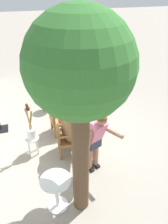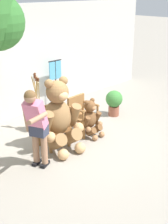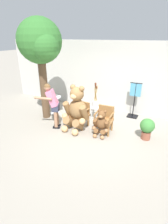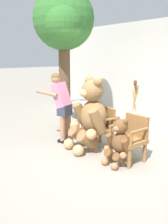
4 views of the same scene
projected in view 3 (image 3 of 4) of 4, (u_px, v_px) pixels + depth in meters
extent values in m
plane|color=gray|center=(86.00, 134.00, 5.72)|extent=(60.00, 60.00, 0.00)
cube|color=beige|center=(112.00, 77.00, 7.13)|extent=(10.00, 0.16, 2.80)
cube|color=olive|center=(80.00, 116.00, 6.05)|extent=(0.61, 0.58, 0.07)
cylinder|color=olive|center=(71.00, 122.00, 6.09)|extent=(0.07, 0.07, 0.37)
cylinder|color=olive|center=(82.00, 126.00, 5.86)|extent=(0.07, 0.07, 0.37)
cylinder|color=olive|center=(78.00, 118.00, 6.41)|extent=(0.07, 0.07, 0.37)
cylinder|color=olive|center=(88.00, 121.00, 6.18)|extent=(0.07, 0.07, 0.37)
cube|color=olive|center=(83.00, 107.00, 6.13)|extent=(0.52, 0.12, 0.42)
cylinder|color=olive|center=(73.00, 108.00, 6.07)|extent=(0.11, 0.48, 0.06)
cylinder|color=olive|center=(70.00, 112.00, 5.95)|extent=(0.05, 0.05, 0.22)
cylinder|color=olive|center=(86.00, 111.00, 5.82)|extent=(0.11, 0.48, 0.06)
cylinder|color=olive|center=(82.00, 116.00, 5.70)|extent=(0.05, 0.05, 0.22)
cube|color=olive|center=(104.00, 121.00, 5.69)|extent=(0.59, 0.55, 0.07)
cylinder|color=olive|center=(95.00, 128.00, 5.68)|extent=(0.07, 0.07, 0.37)
cylinder|color=olive|center=(108.00, 131.00, 5.52)|extent=(0.07, 0.07, 0.37)
cylinder|color=olive|center=(99.00, 123.00, 6.04)|extent=(0.07, 0.07, 0.37)
cylinder|color=olive|center=(112.00, 125.00, 5.87)|extent=(0.07, 0.07, 0.37)
cube|color=olive|center=(106.00, 111.00, 5.78)|extent=(0.52, 0.09, 0.42)
cylinder|color=olive|center=(97.00, 113.00, 5.67)|extent=(0.08, 0.48, 0.06)
cylinder|color=olive|center=(94.00, 118.00, 5.54)|extent=(0.05, 0.05, 0.22)
cylinder|color=olive|center=(112.00, 115.00, 5.49)|extent=(0.08, 0.48, 0.06)
cylinder|color=olive|center=(110.00, 121.00, 5.36)|extent=(0.05, 0.05, 0.22)
ellipsoid|color=olive|center=(78.00, 109.00, 5.83)|extent=(0.67, 0.59, 0.72)
sphere|color=olive|center=(77.00, 94.00, 5.58)|extent=(0.45, 0.45, 0.45)
ellipsoid|color=tan|center=(73.00, 97.00, 5.45)|extent=(0.23, 0.19, 0.17)
sphere|color=black|center=(73.00, 96.00, 5.44)|extent=(0.07, 0.07, 0.07)
sphere|color=olive|center=(73.00, 87.00, 5.61)|extent=(0.18, 0.18, 0.18)
sphere|color=olive|center=(82.00, 89.00, 5.44)|extent=(0.18, 0.18, 0.18)
cylinder|color=olive|center=(68.00, 108.00, 5.91)|extent=(0.25, 0.42, 0.54)
sphere|color=tan|center=(65.00, 116.00, 5.90)|extent=(0.21, 0.21, 0.21)
cylinder|color=olive|center=(84.00, 113.00, 5.58)|extent=(0.25, 0.42, 0.54)
sphere|color=tan|center=(82.00, 121.00, 5.55)|extent=(0.21, 0.21, 0.21)
cylinder|color=olive|center=(69.00, 121.00, 5.88)|extent=(0.31, 0.47, 0.42)
sphere|color=tan|center=(65.00, 129.00, 5.80)|extent=(0.23, 0.23, 0.23)
cylinder|color=olive|center=(78.00, 124.00, 5.69)|extent=(0.31, 0.47, 0.42)
sphere|color=tan|center=(75.00, 132.00, 5.60)|extent=(0.23, 0.23, 0.23)
ellipsoid|color=brown|center=(102.00, 123.00, 5.54)|extent=(0.37, 0.32, 0.41)
sphere|color=brown|center=(102.00, 115.00, 5.40)|extent=(0.26, 0.26, 0.26)
ellipsoid|color=#A47148|center=(101.00, 117.00, 5.31)|extent=(0.13, 0.10, 0.10)
sphere|color=black|center=(101.00, 116.00, 5.31)|extent=(0.04, 0.04, 0.04)
sphere|color=brown|center=(99.00, 111.00, 5.40)|extent=(0.10, 0.10, 0.10)
sphere|color=brown|center=(105.00, 112.00, 5.33)|extent=(0.10, 0.10, 0.10)
cylinder|color=brown|center=(95.00, 123.00, 5.55)|extent=(0.13, 0.23, 0.31)
sphere|color=#A47148|center=(94.00, 128.00, 5.54)|extent=(0.12, 0.12, 0.12)
cylinder|color=brown|center=(107.00, 125.00, 5.42)|extent=(0.13, 0.23, 0.31)
sphere|color=#A47148|center=(106.00, 131.00, 5.40)|extent=(0.12, 0.12, 0.12)
cylinder|color=brown|center=(97.00, 131.00, 5.54)|extent=(0.16, 0.26, 0.24)
sphere|color=#A47148|center=(95.00, 136.00, 5.49)|extent=(0.13, 0.13, 0.13)
cylinder|color=brown|center=(103.00, 132.00, 5.47)|extent=(0.16, 0.26, 0.24)
sphere|color=#A47148|center=(102.00, 137.00, 5.40)|extent=(0.13, 0.13, 0.13)
cube|color=black|center=(57.00, 125.00, 6.23)|extent=(0.26, 0.18, 0.06)
cylinder|color=#A37556|center=(57.00, 114.00, 6.05)|extent=(0.12, 0.12, 0.82)
cube|color=black|center=(56.00, 127.00, 6.06)|extent=(0.26, 0.18, 0.06)
cylinder|color=#A37556|center=(56.00, 116.00, 5.88)|extent=(0.12, 0.12, 0.82)
cube|color=#33384C|center=(56.00, 107.00, 5.85)|extent=(0.32, 0.36, 0.24)
cube|color=pink|center=(52.00, 98.00, 5.73)|extent=(0.46, 0.44, 0.58)
sphere|color=#A37556|center=(47.00, 87.00, 5.59)|extent=(0.21, 0.21, 0.21)
sphere|color=brown|center=(47.00, 87.00, 5.58)|extent=(0.21, 0.21, 0.21)
cylinder|color=#A37556|center=(43.00, 98.00, 5.55)|extent=(0.55, 0.30, 0.14)
cylinder|color=#A37556|center=(54.00, 100.00, 5.95)|extent=(0.19, 0.14, 0.51)
cylinder|color=silver|center=(95.00, 108.00, 6.63)|extent=(0.34, 0.34, 0.03)
cylinder|color=silver|center=(98.00, 113.00, 6.76)|extent=(0.04, 0.04, 0.43)
cylinder|color=silver|center=(94.00, 112.00, 6.84)|extent=(0.04, 0.04, 0.43)
cylinder|color=silver|center=(96.00, 115.00, 6.60)|extent=(0.04, 0.04, 0.43)
cylinder|color=silver|center=(92.00, 114.00, 6.68)|extent=(0.04, 0.04, 0.43)
cylinder|color=white|center=(95.00, 104.00, 6.57)|extent=(0.22, 0.22, 0.26)
cylinder|color=tan|center=(95.00, 96.00, 6.45)|extent=(0.16, 0.09, 0.73)
cylinder|color=#592D19|center=(96.00, 85.00, 6.29)|extent=(0.06, 0.05, 0.09)
cylinder|color=tan|center=(95.00, 95.00, 6.43)|extent=(0.11, 0.16, 0.78)
cylinder|color=#592D19|center=(95.00, 84.00, 6.26)|extent=(0.05, 0.06, 0.09)
cylinder|color=tan|center=(95.00, 96.00, 6.45)|extent=(0.05, 0.10, 0.76)
cylinder|color=#592D19|center=(95.00, 84.00, 6.28)|extent=(0.05, 0.05, 0.09)
cylinder|color=tan|center=(96.00, 97.00, 6.41)|extent=(0.10, 0.14, 0.66)
cylinder|color=#592D19|center=(97.00, 88.00, 6.26)|extent=(0.05, 0.06, 0.09)
cylinder|color=tan|center=(95.00, 95.00, 6.44)|extent=(0.15, 0.04, 0.78)
cylinder|color=#592D19|center=(96.00, 84.00, 6.27)|extent=(0.06, 0.05, 0.09)
cylinder|color=tan|center=(96.00, 97.00, 6.44)|extent=(0.07, 0.16, 0.68)
cylinder|color=#592D19|center=(96.00, 87.00, 6.29)|extent=(0.05, 0.06, 0.09)
cylinder|color=silver|center=(54.00, 97.00, 6.97)|extent=(0.56, 0.56, 0.03)
cylinder|color=silver|center=(55.00, 105.00, 7.12)|extent=(0.07, 0.07, 0.69)
cylinder|color=silver|center=(55.00, 113.00, 7.25)|extent=(0.40, 0.40, 0.03)
cylinder|color=brown|center=(44.00, 88.00, 6.45)|extent=(0.29, 0.29, 2.38)
sphere|color=#33702D|center=(40.00, 41.00, 5.81)|extent=(1.50, 1.50, 1.50)
sphere|color=#33702D|center=(45.00, 46.00, 5.53)|extent=(0.90, 0.90, 0.90)
cylinder|color=brown|center=(146.00, 135.00, 5.41)|extent=(0.28, 0.28, 0.26)
sphere|color=#3D7F38|center=(147.00, 126.00, 5.28)|extent=(0.44, 0.44, 0.44)
cube|color=black|center=(132.00, 116.00, 6.96)|extent=(0.40, 0.40, 0.02)
cylinder|color=black|center=(134.00, 100.00, 6.69)|extent=(0.04, 0.04, 1.35)
cylinder|color=black|center=(136.00, 83.00, 6.42)|extent=(0.44, 0.03, 0.03)
cube|color=#4C99BF|center=(136.00, 90.00, 6.52)|extent=(0.40, 0.03, 0.48)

